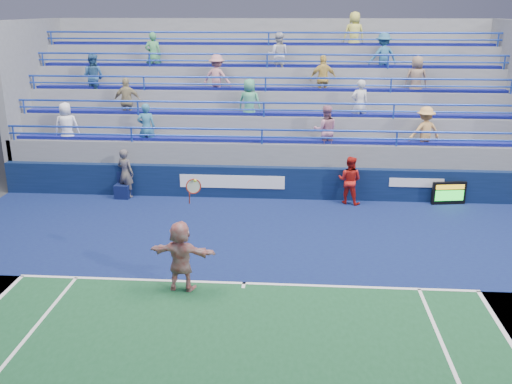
# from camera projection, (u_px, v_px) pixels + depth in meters

# --- Properties ---
(ground) EXTENTS (120.00, 120.00, 0.00)m
(ground) POSITION_uv_depth(u_px,v_px,m) (244.00, 284.00, 13.57)
(ground) COLOR #333538
(sponsor_wall) EXTENTS (18.00, 0.32, 1.10)m
(sponsor_wall) POSITION_uv_depth(u_px,v_px,m) (262.00, 182.00, 19.56)
(sponsor_wall) COLOR #0A1937
(sponsor_wall) RESTS_ON ground
(bleacher_stand) EXTENTS (18.00, 5.61, 6.13)m
(bleacher_stand) POSITION_uv_depth(u_px,v_px,m) (268.00, 131.00, 22.83)
(bleacher_stand) COLOR slate
(bleacher_stand) RESTS_ON ground
(serve_speed_board) EXTENTS (1.14, 0.30, 0.78)m
(serve_speed_board) POSITION_uv_depth(u_px,v_px,m) (449.00, 193.00, 18.92)
(serve_speed_board) COLOR black
(serve_speed_board) RESTS_ON ground
(judge_chair) EXTENTS (0.50, 0.50, 0.87)m
(judge_chair) POSITION_uv_depth(u_px,v_px,m) (123.00, 190.00, 19.63)
(judge_chair) COLOR #0C153D
(judge_chair) RESTS_ON ground
(tennis_player) EXTENTS (1.61, 0.67, 2.71)m
(tennis_player) POSITION_uv_depth(u_px,v_px,m) (181.00, 256.00, 13.06)
(tennis_player) COLOR silver
(tennis_player) RESTS_ON ground
(line_judge) EXTENTS (0.73, 0.61, 1.72)m
(line_judge) POSITION_uv_depth(u_px,v_px,m) (126.00, 173.00, 19.53)
(line_judge) COLOR #15163C
(line_judge) RESTS_ON ground
(ball_girl) EXTENTS (0.96, 0.86, 1.62)m
(ball_girl) POSITION_uv_depth(u_px,v_px,m) (350.00, 180.00, 18.90)
(ball_girl) COLOR red
(ball_girl) RESTS_ON ground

